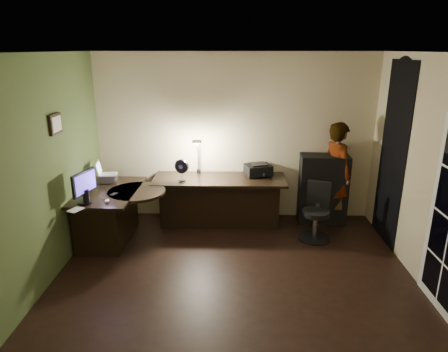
{
  "coord_description": "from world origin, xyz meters",
  "views": [
    {
      "loc": [
        -0.01,
        -4.37,
        2.74
      ],
      "look_at": [
        -0.15,
        1.05,
        1.0
      ],
      "focal_mm": 32.0,
      "sensor_mm": 36.0,
      "label": 1
    }
  ],
  "objects_px": {
    "desk_left": "(110,215)",
    "office_chair": "(316,213)",
    "cabinet": "(323,189)",
    "desk_right": "(220,201)",
    "monitor": "(84,191)",
    "person": "(337,174)"
  },
  "relations": [
    {
      "from": "desk_right",
      "to": "office_chair",
      "type": "height_order",
      "value": "office_chair"
    },
    {
      "from": "desk_left",
      "to": "monitor",
      "type": "relative_size",
      "value": 2.85
    },
    {
      "from": "person",
      "to": "desk_left",
      "type": "bearing_deg",
      "value": 81.36
    },
    {
      "from": "cabinet",
      "to": "office_chair",
      "type": "xyz_separation_m",
      "value": [
        -0.23,
        -0.64,
        -0.14
      ]
    },
    {
      "from": "desk_right",
      "to": "person",
      "type": "bearing_deg",
      "value": 4.23
    },
    {
      "from": "desk_left",
      "to": "person",
      "type": "height_order",
      "value": "person"
    },
    {
      "from": "monitor",
      "to": "person",
      "type": "height_order",
      "value": "person"
    },
    {
      "from": "desk_left",
      "to": "person",
      "type": "bearing_deg",
      "value": 13.32
    },
    {
      "from": "desk_left",
      "to": "person",
      "type": "relative_size",
      "value": 0.81
    },
    {
      "from": "desk_right",
      "to": "monitor",
      "type": "height_order",
      "value": "monitor"
    },
    {
      "from": "cabinet",
      "to": "desk_left",
      "type": "bearing_deg",
      "value": -165.21
    },
    {
      "from": "cabinet",
      "to": "office_chair",
      "type": "bearing_deg",
      "value": -107.09
    },
    {
      "from": "desk_left",
      "to": "monitor",
      "type": "distance_m",
      "value": 0.77
    },
    {
      "from": "monitor",
      "to": "person",
      "type": "xyz_separation_m",
      "value": [
        3.62,
        1.25,
        -0.12
      ]
    },
    {
      "from": "desk_left",
      "to": "office_chair",
      "type": "height_order",
      "value": "office_chair"
    },
    {
      "from": "cabinet",
      "to": "monitor",
      "type": "xyz_separation_m",
      "value": [
        -3.42,
        -1.24,
        0.38
      ]
    },
    {
      "from": "desk_right",
      "to": "person",
      "type": "distance_m",
      "value": 1.93
    },
    {
      "from": "cabinet",
      "to": "person",
      "type": "distance_m",
      "value": 0.34
    },
    {
      "from": "cabinet",
      "to": "office_chair",
      "type": "height_order",
      "value": "cabinet"
    },
    {
      "from": "cabinet",
      "to": "monitor",
      "type": "height_order",
      "value": "cabinet"
    },
    {
      "from": "desk_left",
      "to": "monitor",
      "type": "bearing_deg",
      "value": -105.22
    },
    {
      "from": "person",
      "to": "monitor",
      "type": "bearing_deg",
      "value": 88.43
    }
  ]
}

